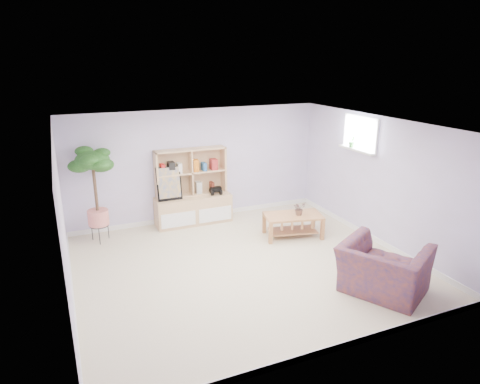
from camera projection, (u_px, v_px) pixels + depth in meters
name	position (u px, v px, depth m)	size (l,w,h in m)	color
floor	(244.00, 265.00, 7.32)	(5.50, 5.00, 0.01)	beige
ceiling	(244.00, 126.00, 6.60)	(5.50, 5.00, 0.01)	white
walls	(244.00, 199.00, 6.96)	(5.51, 5.01, 2.40)	#D8CDFE
baseboard	(244.00, 263.00, 7.31)	(5.50, 5.00, 0.10)	white
window	(361.00, 133.00, 8.27)	(0.10, 0.98, 0.68)	white
window_sill	(357.00, 150.00, 8.34)	(0.14, 1.00, 0.04)	white
storage_unit	(193.00, 187.00, 8.97)	(1.61, 0.54, 1.61)	tan
poster	(169.00, 184.00, 8.70)	(0.51, 0.12, 0.70)	yellow
toy_truck	(216.00, 190.00, 9.15)	(0.33, 0.23, 0.18)	black
coffee_table	(293.00, 225.00, 8.46)	(1.11, 0.60, 0.45)	#A96233
table_plant	(299.00, 208.00, 8.35)	(0.24, 0.21, 0.27)	#156A16
floor_tree	(96.00, 196.00, 8.03)	(0.68, 0.68, 1.85)	#0F490F
armchair	(384.00, 266.00, 6.35)	(1.20, 1.04, 0.89)	navy
sill_plant	(352.00, 142.00, 8.45)	(0.13, 0.10, 0.23)	#0F490F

